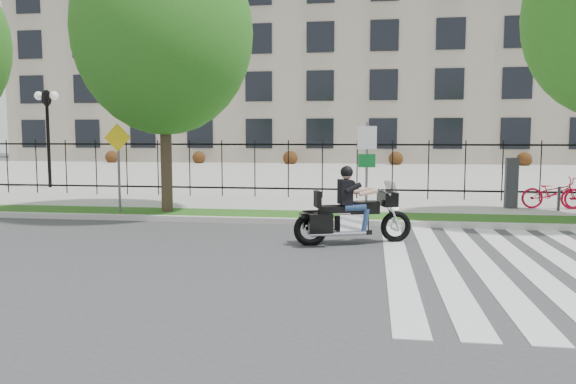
# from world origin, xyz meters

# --- Properties ---
(ground) EXTENTS (120.00, 120.00, 0.00)m
(ground) POSITION_xyz_m (0.00, 0.00, 0.00)
(ground) COLOR #38383B
(ground) RESTS_ON ground
(curb) EXTENTS (60.00, 0.20, 0.15)m
(curb) POSITION_xyz_m (0.00, 4.10, 0.07)
(curb) COLOR #BAB7AF
(curb) RESTS_ON ground
(grass_verge) EXTENTS (60.00, 1.50, 0.15)m
(grass_verge) POSITION_xyz_m (0.00, 4.95, 0.07)
(grass_verge) COLOR #184A12
(grass_verge) RESTS_ON ground
(sidewalk) EXTENTS (60.00, 3.50, 0.15)m
(sidewalk) POSITION_xyz_m (0.00, 7.45, 0.07)
(sidewalk) COLOR #A09F96
(sidewalk) RESTS_ON ground
(plaza) EXTENTS (80.00, 34.00, 0.10)m
(plaza) POSITION_xyz_m (0.00, 25.00, 0.05)
(plaza) COLOR #A09F96
(plaza) RESTS_ON ground
(crosswalk_stripes) EXTENTS (5.70, 8.00, 0.01)m
(crosswalk_stripes) POSITION_xyz_m (4.83, 0.00, 0.01)
(crosswalk_stripes) COLOR silver
(crosswalk_stripes) RESTS_ON ground
(iron_fence) EXTENTS (30.00, 0.06, 2.00)m
(iron_fence) POSITION_xyz_m (0.00, 9.20, 1.15)
(iron_fence) COLOR black
(iron_fence) RESTS_ON sidewalk
(office_building) EXTENTS (60.00, 21.90, 20.15)m
(office_building) POSITION_xyz_m (0.00, 44.92, 9.97)
(office_building) COLOR #9F9780
(office_building) RESTS_ON ground
(lamp_post_left) EXTENTS (1.06, 0.70, 4.25)m
(lamp_post_left) POSITION_xyz_m (-12.00, 12.00, 3.21)
(lamp_post_left) COLOR black
(lamp_post_left) RESTS_ON ground
(street_tree_1) EXTENTS (4.97, 4.97, 7.88)m
(street_tree_1) POSITION_xyz_m (-4.06, 4.95, 5.17)
(street_tree_1) COLOR #32241B
(street_tree_1) RESTS_ON grass_verge
(sign_pole_regulatory) EXTENTS (0.50, 0.09, 2.50)m
(sign_pole_regulatory) POSITION_xyz_m (1.57, 4.58, 1.74)
(sign_pole_regulatory) COLOR #59595B
(sign_pole_regulatory) RESTS_ON grass_verge
(sign_pole_warning) EXTENTS (0.78, 0.09, 2.49)m
(sign_pole_warning) POSITION_xyz_m (-5.33, 4.58, 1.74)
(sign_pole_warning) COLOR #59595B
(sign_pole_warning) RESTS_ON grass_verge
(motorcycle_rider) EXTENTS (2.50, 1.25, 2.01)m
(motorcycle_rider) POSITION_xyz_m (1.33, 1.64, 0.67)
(motorcycle_rider) COLOR black
(motorcycle_rider) RESTS_ON ground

